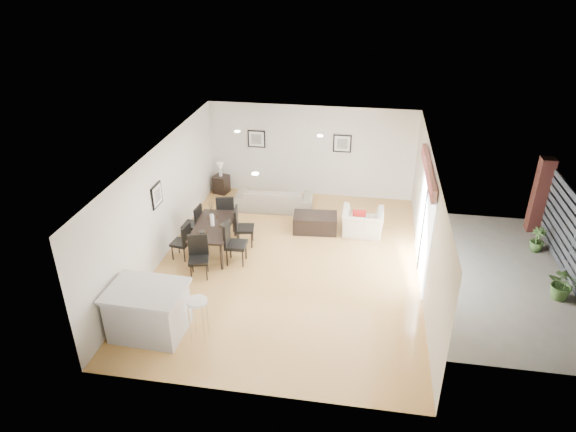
% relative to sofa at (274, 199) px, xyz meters
% --- Properties ---
extents(ground, '(8.00, 8.00, 0.00)m').
position_rel_sofa_xyz_m(ground, '(0.88, -2.83, -0.31)').
color(ground, tan).
rests_on(ground, ground).
extents(wall_back, '(6.00, 0.04, 2.70)m').
position_rel_sofa_xyz_m(wall_back, '(0.88, 1.17, 1.04)').
color(wall_back, silver).
rests_on(wall_back, ground).
extents(wall_front, '(6.00, 0.04, 2.70)m').
position_rel_sofa_xyz_m(wall_front, '(0.88, -6.83, 1.04)').
color(wall_front, silver).
rests_on(wall_front, ground).
extents(wall_left, '(0.04, 8.00, 2.70)m').
position_rel_sofa_xyz_m(wall_left, '(-2.12, -2.83, 1.04)').
color(wall_left, silver).
rests_on(wall_left, ground).
extents(wall_right, '(0.04, 8.00, 2.70)m').
position_rel_sofa_xyz_m(wall_right, '(3.88, -2.83, 1.04)').
color(wall_right, silver).
rests_on(wall_right, ground).
extents(ceiling, '(6.00, 8.00, 0.02)m').
position_rel_sofa_xyz_m(ceiling, '(0.88, -2.83, 2.39)').
color(ceiling, white).
rests_on(ceiling, wall_back).
extents(sofa, '(2.18, 0.94, 0.63)m').
position_rel_sofa_xyz_m(sofa, '(0.00, 0.00, 0.00)').
color(sofa, gray).
rests_on(sofa, ground).
extents(armchair, '(1.04, 0.91, 0.67)m').
position_rel_sofa_xyz_m(armchair, '(2.51, -1.09, 0.02)').
color(armchair, beige).
rests_on(armchair, ground).
extents(courtyard_plant_a, '(0.80, 0.75, 0.73)m').
position_rel_sofa_xyz_m(courtyard_plant_a, '(6.75, -3.20, 0.05)').
color(courtyard_plant_a, '#416129').
rests_on(courtyard_plant_a, ground).
extents(courtyard_plant_b, '(0.45, 0.45, 0.62)m').
position_rel_sofa_xyz_m(courtyard_plant_b, '(6.73, -1.24, -0.00)').
color(courtyard_plant_b, '#416129').
rests_on(courtyard_plant_b, ground).
extents(dining_table, '(0.95, 1.74, 0.70)m').
position_rel_sofa_xyz_m(dining_table, '(-1.02, -2.52, 0.32)').
color(dining_table, black).
rests_on(dining_table, ground).
extents(dining_chair_wnear, '(0.45, 0.45, 0.89)m').
position_rel_sofa_xyz_m(dining_chair_wnear, '(-1.61, -2.95, 0.18)').
color(dining_chair_wnear, black).
rests_on(dining_chair_wnear, ground).
extents(dining_chair_wfar, '(0.46, 0.46, 0.95)m').
position_rel_sofa_xyz_m(dining_chair_wfar, '(-1.61, -2.10, 0.22)').
color(dining_chair_wfar, black).
rests_on(dining_chair_wfar, ground).
extents(dining_chair_enear, '(0.49, 0.49, 1.05)m').
position_rel_sofa_xyz_m(dining_chair_enear, '(-0.43, -2.94, 0.27)').
color(dining_chair_enear, black).
rests_on(dining_chair_enear, ground).
extents(dining_chair_efar, '(0.52, 0.52, 1.00)m').
position_rel_sofa_xyz_m(dining_chair_efar, '(-0.43, -2.11, 0.25)').
color(dining_chair_efar, black).
rests_on(dining_chair_efar, ground).
extents(dining_chair_head, '(0.53, 0.53, 0.97)m').
position_rel_sofa_xyz_m(dining_chair_head, '(-1.04, -3.56, 0.23)').
color(dining_chair_head, black).
rests_on(dining_chair_head, ground).
extents(dining_chair_foot, '(0.56, 0.56, 1.01)m').
position_rel_sofa_xyz_m(dining_chair_foot, '(-0.99, -1.48, 0.25)').
color(dining_chair_foot, black).
rests_on(dining_chair_foot, ground).
extents(vase, '(0.67, 1.10, 0.62)m').
position_rel_sofa_xyz_m(vase, '(-1.02, -2.52, 0.67)').
color(vase, white).
rests_on(vase, dining_table).
extents(coffee_table, '(1.17, 0.76, 0.45)m').
position_rel_sofa_xyz_m(coffee_table, '(1.29, -1.10, -0.09)').
color(coffee_table, black).
rests_on(coffee_table, ground).
extents(side_table, '(0.49, 0.49, 0.54)m').
position_rel_sofa_xyz_m(side_table, '(-1.78, 0.83, -0.04)').
color(side_table, black).
rests_on(side_table, ground).
extents(table_lamp, '(0.22, 0.22, 0.41)m').
position_rel_sofa_xyz_m(table_lamp, '(-1.78, 0.83, 0.50)').
color(table_lamp, white).
rests_on(table_lamp, side_table).
extents(cushion, '(0.33, 0.12, 0.33)m').
position_rel_sofa_xyz_m(cushion, '(2.42, -1.18, 0.24)').
color(cushion, maroon).
rests_on(cushion, armchair).
extents(kitchen_island, '(1.46, 1.15, 0.99)m').
position_rel_sofa_xyz_m(kitchen_island, '(-1.35, -5.62, 0.19)').
color(kitchen_island, '#BCBCBF').
rests_on(kitchen_island, ground).
extents(bar_stool, '(0.39, 0.39, 0.86)m').
position_rel_sofa_xyz_m(bar_stool, '(-0.37, -5.62, 0.43)').
color(bar_stool, white).
rests_on(bar_stool, ground).
extents(framed_print_back_left, '(0.52, 0.04, 0.52)m').
position_rel_sofa_xyz_m(framed_print_back_left, '(-0.72, 1.14, 1.34)').
color(framed_print_back_left, black).
rests_on(framed_print_back_left, wall_back).
extents(framed_print_back_right, '(0.52, 0.04, 0.52)m').
position_rel_sofa_xyz_m(framed_print_back_right, '(1.78, 1.14, 1.34)').
color(framed_print_back_right, black).
rests_on(framed_print_back_right, wall_back).
extents(framed_print_left_wall, '(0.04, 0.52, 0.52)m').
position_rel_sofa_xyz_m(framed_print_left_wall, '(-2.09, -3.03, 1.34)').
color(framed_print_left_wall, black).
rests_on(framed_print_left_wall, wall_left).
extents(sliding_door, '(0.12, 2.70, 2.57)m').
position_rel_sofa_xyz_m(sliding_door, '(3.83, -2.53, 1.35)').
color(sliding_door, white).
rests_on(sliding_door, wall_right).
extents(courtyard, '(6.00, 6.00, 2.00)m').
position_rel_sofa_xyz_m(courtyard, '(7.04, -1.96, 0.61)').
color(courtyard, gray).
rests_on(courtyard, ground).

